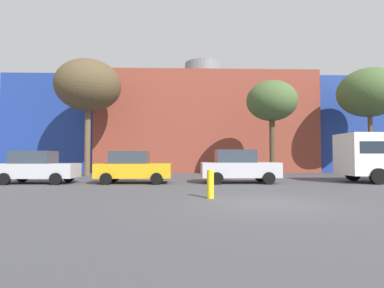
{
  "coord_description": "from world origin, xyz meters",
  "views": [
    {
      "loc": [
        -2.58,
        -9.36,
        1.46
      ],
      "look_at": [
        -1.99,
        10.64,
        2.26
      ],
      "focal_mm": 28.43,
      "sensor_mm": 36.0,
      "label": 1
    }
  ],
  "objects_px": {
    "bare_tree_0": "(88,86)",
    "bollard_yellow_0": "(210,184)",
    "parked_car_0": "(37,167)",
    "parked_car_2": "(238,166)",
    "bare_tree_2": "(369,93)",
    "bare_tree_1": "(272,102)",
    "parked_car_1": "(133,167)"
  },
  "relations": [
    {
      "from": "bare_tree_0",
      "to": "bollard_yellow_0",
      "type": "distance_m",
      "value": 16.23
    },
    {
      "from": "parked_car_0",
      "to": "parked_car_2",
      "type": "bearing_deg",
      "value": 0.0
    },
    {
      "from": "bollard_yellow_0",
      "to": "bare_tree_2",
      "type": "bearing_deg",
      "value": 42.77
    },
    {
      "from": "parked_car_2",
      "to": "bare_tree_2",
      "type": "relative_size",
      "value": 0.5
    },
    {
      "from": "parked_car_2",
      "to": "bare_tree_2",
      "type": "xyz_separation_m",
      "value": [
        11.59,
        6.64,
        5.53
      ]
    },
    {
      "from": "parked_car_0",
      "to": "bare_tree_1",
      "type": "relative_size",
      "value": 0.58
    },
    {
      "from": "bare_tree_0",
      "to": "parked_car_0",
      "type": "bearing_deg",
      "value": -95.38
    },
    {
      "from": "parked_car_1",
      "to": "bollard_yellow_0",
      "type": "distance_m",
      "value": 7.04
    },
    {
      "from": "bare_tree_1",
      "to": "bare_tree_2",
      "type": "bearing_deg",
      "value": 10.72
    },
    {
      "from": "parked_car_0",
      "to": "bare_tree_2",
      "type": "bearing_deg",
      "value": 16.48
    },
    {
      "from": "bare_tree_0",
      "to": "bare_tree_1",
      "type": "distance_m",
      "value": 13.78
    },
    {
      "from": "bare_tree_1",
      "to": "bollard_yellow_0",
      "type": "bearing_deg",
      "value": -116.28
    },
    {
      "from": "bare_tree_1",
      "to": "bare_tree_2",
      "type": "height_order",
      "value": "bare_tree_2"
    },
    {
      "from": "parked_car_2",
      "to": "bare_tree_1",
      "type": "height_order",
      "value": "bare_tree_1"
    },
    {
      "from": "parked_car_1",
      "to": "bare_tree_1",
      "type": "distance_m",
      "value": 11.41
    },
    {
      "from": "bare_tree_1",
      "to": "parked_car_2",
      "type": "bearing_deg",
      "value": -123.68
    },
    {
      "from": "bare_tree_1",
      "to": "bollard_yellow_0",
      "type": "distance_m",
      "value": 13.31
    },
    {
      "from": "bare_tree_0",
      "to": "bare_tree_2",
      "type": "xyz_separation_m",
      "value": [
        21.83,
        0.11,
        -0.36
      ]
    },
    {
      "from": "bare_tree_1",
      "to": "parked_car_0",
      "type": "bearing_deg",
      "value": -160.35
    },
    {
      "from": "bollard_yellow_0",
      "to": "bare_tree_1",
      "type": "bearing_deg",
      "value": 63.72
    },
    {
      "from": "bare_tree_0",
      "to": "bollard_yellow_0",
      "type": "height_order",
      "value": "bare_tree_0"
    },
    {
      "from": "parked_car_0",
      "to": "parked_car_2",
      "type": "xyz_separation_m",
      "value": [
        10.86,
        0.0,
        0.04
      ]
    },
    {
      "from": "parked_car_2",
      "to": "bare_tree_0",
      "type": "relative_size",
      "value": 0.48
    },
    {
      "from": "parked_car_1",
      "to": "bare_tree_1",
      "type": "relative_size",
      "value": 0.58
    },
    {
      "from": "parked_car_2",
      "to": "bare_tree_1",
      "type": "xyz_separation_m",
      "value": [
        3.39,
        5.09,
        4.51
      ]
    },
    {
      "from": "parked_car_1",
      "to": "bare_tree_1",
      "type": "height_order",
      "value": "bare_tree_1"
    },
    {
      "from": "parked_car_0",
      "to": "parked_car_1",
      "type": "bearing_deg",
      "value": 0.0
    },
    {
      "from": "bare_tree_0",
      "to": "bare_tree_2",
      "type": "distance_m",
      "value": 21.84
    },
    {
      "from": "bollard_yellow_0",
      "to": "parked_car_2",
      "type": "bearing_deg",
      "value": 70.85
    },
    {
      "from": "parked_car_2",
      "to": "parked_car_1",
      "type": "bearing_deg",
      "value": 180.0
    },
    {
      "from": "parked_car_0",
      "to": "bare_tree_0",
      "type": "height_order",
      "value": "bare_tree_0"
    },
    {
      "from": "bare_tree_1",
      "to": "bollard_yellow_0",
      "type": "relative_size",
      "value": 7.06
    }
  ]
}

